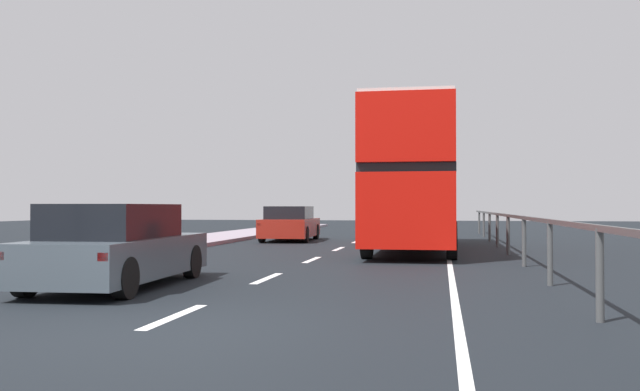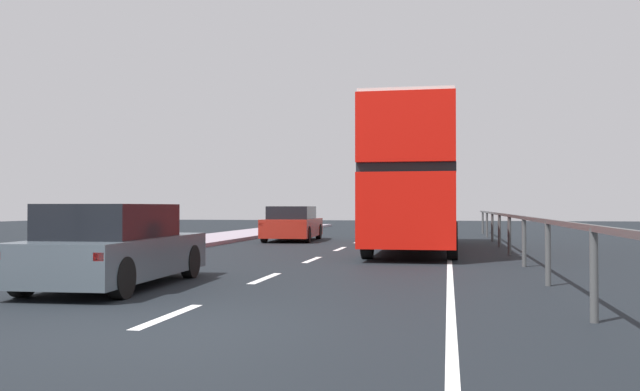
{
  "view_description": "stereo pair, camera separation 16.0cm",
  "coord_description": "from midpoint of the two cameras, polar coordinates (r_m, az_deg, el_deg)",
  "views": [
    {
      "loc": [
        3.34,
        -7.29,
        1.4
      ],
      "look_at": [
        0.31,
        9.56,
        1.67
      ],
      "focal_mm": 38.12,
      "sensor_mm": 36.0,
      "label": 1
    },
    {
      "loc": [
        3.49,
        -7.26,
        1.4
      ],
      "look_at": [
        0.31,
        9.56,
        1.67
      ],
      "focal_mm": 38.12,
      "sensor_mm": 36.0,
      "label": 2
    }
  ],
  "objects": [
    {
      "name": "double_decker_bus_red",
      "position": [
        22.07,
        8.25,
        1.46
      ],
      "size": [
        2.53,
        11.13,
        4.31
      ],
      "rotation": [
        0.0,
        0.0,
        0.0
      ],
      "color": "red",
      "rests_on": "ground"
    },
    {
      "name": "bridge_side_railing",
      "position": [
        16.38,
        17.02,
        -2.43
      ],
      "size": [
        0.1,
        42.0,
        1.17
      ],
      "color": "#464849",
      "rests_on": "ground"
    },
    {
      "name": "ground_plane",
      "position": [
        8.16,
        -14.48,
        -11.1
      ],
      "size": [
        74.23,
        120.0,
        0.1
      ],
      "primitive_type": "cube",
      "color": "black"
    },
    {
      "name": "hatchback_car_near",
      "position": [
        12.32,
        -16.5,
        -4.18
      ],
      "size": [
        1.96,
        4.54,
        1.44
      ],
      "rotation": [
        0.0,
        0.0,
        0.04
      ],
      "color": "#434D56",
      "rests_on": "ground"
    },
    {
      "name": "sedan_car_ahead",
      "position": [
        27.57,
        -2.15,
        -2.41
      ],
      "size": [
        2.07,
        4.55,
        1.4
      ],
      "rotation": [
        0.0,
        0.0,
        0.05
      ],
      "color": "maroon",
      "rests_on": "ground"
    },
    {
      "name": "lane_paint_markings",
      "position": [
        15.94,
        6.46,
        -5.93
      ],
      "size": [
        3.66,
        46.0,
        0.01
      ],
      "color": "silver",
      "rests_on": "ground"
    }
  ]
}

